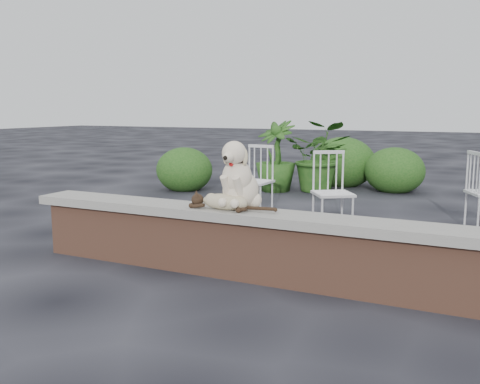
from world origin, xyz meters
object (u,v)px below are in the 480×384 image
at_px(cat, 225,201).
at_px(potted_plant_a, 320,156).
at_px(dog, 241,174).
at_px(potted_plant_b, 276,156).
at_px(chair_b, 255,180).
at_px(chair_a, 333,192).

distance_m(cat, potted_plant_a, 4.83).
bearing_deg(dog, potted_plant_a, 99.47).
height_order(dog, potted_plant_b, potted_plant_b).
bearing_deg(chair_b, potted_plant_a, 88.23).
distance_m(dog, chair_a, 1.90).
xyz_separation_m(chair_b, chair_a, (1.22, -0.51, 0.00)).
height_order(chair_b, potted_plant_b, potted_plant_b).
distance_m(chair_b, chair_a, 1.32).
bearing_deg(potted_plant_a, potted_plant_b, -157.86).
distance_m(chair_a, potted_plant_b, 3.06).
relative_size(chair_b, potted_plant_a, 0.77).
height_order(dog, chair_a, dog).
distance_m(cat, potted_plant_b, 4.70).
xyz_separation_m(cat, potted_plant_b, (-1.31, 4.51, -0.04)).
xyz_separation_m(dog, chair_a, (0.32, 1.83, -0.41)).
relative_size(chair_a, potted_plant_a, 0.77).
relative_size(cat, potted_plant_a, 0.75).
xyz_separation_m(dog, cat, (-0.08, -0.15, -0.22)).
relative_size(chair_a, potted_plant_b, 0.77).
distance_m(dog, cat, 0.28).
relative_size(dog, chair_b, 0.63).
bearing_deg(potted_plant_b, chair_b, -76.38).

